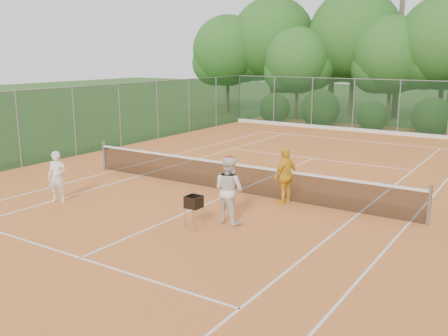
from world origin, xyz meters
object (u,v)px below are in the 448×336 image
at_px(player_white, 57,177).
at_px(ball_hopper, 194,202).
at_px(player_center_grp, 229,190).
at_px(player_yellow, 285,176).

xyz_separation_m(player_white, ball_hopper, (4.81, 0.39, -0.11)).
height_order(player_center_grp, ball_hopper, player_center_grp).
relative_size(player_white, ball_hopper, 1.84).
relative_size(player_yellow, ball_hopper, 1.99).
relative_size(player_white, player_yellow, 0.92).
bearing_deg(player_center_grp, player_yellow, 78.78).
xyz_separation_m(player_white, player_center_grp, (5.34, 1.23, 0.12)).
bearing_deg(player_white, player_center_grp, -15.56).
bearing_deg(ball_hopper, player_center_grp, 72.73).
xyz_separation_m(player_white, player_yellow, (5.81, 3.60, 0.07)).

